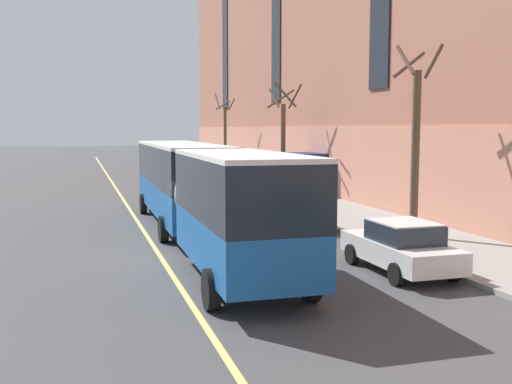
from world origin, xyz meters
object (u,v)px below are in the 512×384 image
(city_bus, at_px, (197,187))
(parked_car_red_5, at_px, (216,180))
(parked_car_white_0, at_px, (401,247))
(parked_car_navy_1, at_px, (195,171))
(parked_car_white_2, at_px, (251,194))
(street_tree_mid_block, at_px, (415,142))
(street_tree_far_uptown, at_px, (283,138))
(fire_hydrant, at_px, (287,199))
(parked_car_white_6, at_px, (292,209))
(street_tree_far_downtown, at_px, (225,136))

(city_bus, distance_m, parked_car_red_5, 17.81)
(parked_car_white_0, relative_size, parked_car_navy_1, 1.01)
(parked_car_navy_1, xyz_separation_m, parked_car_white_2, (-0.25, -17.37, 0.00))
(parked_car_white_0, xyz_separation_m, street_tree_mid_block, (3.17, 4.55, 2.97))
(street_tree_mid_block, xyz_separation_m, street_tree_far_uptown, (0.01, 15.25, -0.07))
(parked_car_navy_1, distance_m, street_tree_far_uptown, 13.46)
(parked_car_white_0, height_order, parked_car_red_5, same)
(parked_car_white_0, height_order, fire_hydrant, parked_car_white_0)
(parked_car_white_0, distance_m, street_tree_far_uptown, 20.26)
(city_bus, distance_m, parked_car_navy_1, 26.52)
(parked_car_white_6, xyz_separation_m, fire_hydrant, (1.84, 5.90, -0.29))
(parked_car_white_6, bearing_deg, street_tree_mid_block, -50.65)
(parked_car_red_5, bearing_deg, parked_car_white_6, -90.01)
(parked_car_red_5, height_order, fire_hydrant, parked_car_red_5)
(street_tree_far_uptown, bearing_deg, parked_car_navy_1, 103.90)
(parked_car_red_5, bearing_deg, parked_car_white_0, -89.43)
(parked_car_navy_1, bearing_deg, street_tree_mid_block, -83.60)
(city_bus, xyz_separation_m, fire_hydrant, (6.46, 8.09, -1.61))
(parked_car_white_2, bearing_deg, fire_hydrant, -17.51)
(parked_car_white_0, xyz_separation_m, parked_car_navy_1, (0.03, 32.56, -0.00))
(parked_car_navy_1, bearing_deg, parked_car_red_5, -91.71)
(parked_car_red_5, xyz_separation_m, parked_car_white_6, (-0.00, -14.97, 0.00))
(street_tree_mid_block, bearing_deg, parked_car_navy_1, 96.40)
(street_tree_mid_block, bearing_deg, parked_car_white_6, 129.35)
(parked_car_white_0, height_order, street_tree_far_downtown, street_tree_far_downtown)
(parked_car_white_6, relative_size, street_tree_far_uptown, 0.69)
(parked_car_white_6, xyz_separation_m, street_tree_mid_block, (3.41, -4.16, 2.97))
(parked_car_white_0, height_order, street_tree_mid_block, street_tree_mid_block)
(parked_car_white_0, xyz_separation_m, parked_car_white_2, (-0.23, 15.19, -0.00))
(parked_car_white_6, bearing_deg, city_bus, -154.70)
(parked_car_navy_1, bearing_deg, parked_car_white_2, -90.84)
(street_tree_far_uptown, height_order, street_tree_far_downtown, street_tree_far_downtown)
(city_bus, height_order, street_tree_mid_block, street_tree_mid_block)
(parked_car_navy_1, xyz_separation_m, street_tree_far_downtown, (3.13, 2.52, 2.81))
(city_bus, height_order, street_tree_far_downtown, street_tree_far_downtown)
(parked_car_white_0, bearing_deg, parked_car_navy_1, 89.95)
(parked_car_red_5, relative_size, street_tree_mid_block, 0.60)
(street_tree_far_uptown, bearing_deg, parked_car_white_0, -99.14)
(city_bus, height_order, parked_car_white_0, city_bus)
(street_tree_mid_block, distance_m, fire_hydrant, 10.69)
(parked_car_white_0, distance_m, parked_car_navy_1, 32.56)
(fire_hydrant, bearing_deg, street_tree_mid_block, -81.12)
(street_tree_far_uptown, bearing_deg, street_tree_mid_block, -90.05)
(parked_car_white_2, bearing_deg, parked_car_red_5, 90.07)
(parked_car_white_6, bearing_deg, parked_car_navy_1, 89.36)
(parked_car_red_5, bearing_deg, parked_car_white_2, -89.93)
(city_bus, distance_m, street_tree_far_downtown, 29.70)
(city_bus, height_order, street_tree_far_uptown, street_tree_far_uptown)
(city_bus, distance_m, street_tree_far_uptown, 15.60)
(city_bus, relative_size, parked_car_white_6, 4.23)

